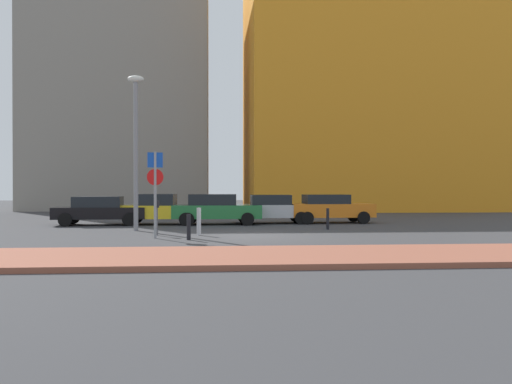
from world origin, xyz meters
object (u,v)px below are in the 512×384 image
parked_car_yellow (160,209)px  parking_sign_post (155,184)px  parked_car_green (216,209)px  parked_car_silver (271,208)px  traffic_bollard_near (189,227)px  traffic_bollard_far (328,219)px  parked_car_black (100,210)px  parking_meter (157,213)px  parked_car_orange (330,208)px  traffic_bollard_mid (199,221)px  street_lamp (136,139)px

parked_car_yellow → parking_sign_post: (0.51, -7.50, 1.23)m
parked_car_green → parked_car_silver: (2.86, 0.65, -0.03)m
traffic_bollard_near → traffic_bollard_far: (5.95, 4.33, 0.01)m
parked_car_black → parked_car_green: size_ratio=1.00×
parked_car_black → parking_meter: parked_car_black is taller
parked_car_black → parked_car_orange: bearing=2.7°
parked_car_black → parked_car_yellow: bearing=2.2°
traffic_bollard_mid → traffic_bollard_far: traffic_bollard_mid is taller
parked_car_green → parked_car_orange: size_ratio=1.04×
parked_car_silver → traffic_bollard_far: parked_car_silver is taller
parking_meter → traffic_bollard_near: 2.39m
parked_car_silver → traffic_bollard_mid: parked_car_silver is taller
parking_sign_post → traffic_bollard_mid: 2.44m
parked_car_green → traffic_bollard_near: 8.05m
parked_car_orange → parking_meter: parked_car_orange is taller
parked_car_yellow → traffic_bollard_far: bearing=-26.6°
parked_car_black → parked_car_yellow: 2.96m
parked_car_silver → parking_sign_post: (-5.14, -7.95, 1.23)m
parking_sign_post → street_lamp: (-1.20, 3.69, 1.96)m
parking_meter → traffic_bollard_mid: size_ratio=1.27×
parked_car_green → parked_car_silver: parked_car_green is taller
parked_car_green → parking_meter: 6.47m
traffic_bollard_near → parked_car_green: bearing=82.5°
parked_car_yellow → street_lamp: bearing=-100.3°
parked_car_yellow → traffic_bollard_near: bearing=-77.9°
parked_car_black → parked_car_silver: (8.61, 0.57, 0.03)m
parked_car_black → traffic_bollard_near: 9.34m
parked_car_silver → parking_meter: 8.47m
parked_car_black → traffic_bollard_far: bearing=-19.3°
street_lamp → traffic_bollard_far: (8.39, -0.04, -3.49)m
parked_car_black → traffic_bollard_near: size_ratio=4.94×
parked_car_orange → traffic_bollard_near: parked_car_orange is taller
parking_sign_post → traffic_bollard_far: (7.20, 3.64, -1.53)m
parked_car_orange → parking_sign_post: (-8.25, -7.93, 1.21)m
parked_car_orange → traffic_bollard_near: 11.10m
traffic_bollard_mid → traffic_bollard_far: (5.64, 2.46, -0.06)m
traffic_bollard_near → parking_meter: bearing=123.9°
parked_car_yellow → traffic_bollard_far: (7.70, -3.85, -0.30)m
parked_car_green → street_lamp: size_ratio=0.68×
traffic_bollard_near → parked_car_yellow: bearing=102.1°
parked_car_green → street_lamp: (-3.49, -3.61, 3.16)m
parking_meter → street_lamp: street_lamp is taller
parked_car_black → traffic_bollard_far: size_ratio=4.78×
street_lamp → traffic_bollard_far: bearing=-0.3°
street_lamp → traffic_bollard_far: street_lamp is taller
parked_car_silver → parked_car_orange: parked_car_orange is taller
parking_meter → traffic_bollard_mid: 1.67m
traffic_bollard_far → traffic_bollard_near: bearing=-144.0°
parked_car_black → parked_car_silver: bearing=3.8°
parked_car_yellow → parked_car_orange: size_ratio=0.99×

